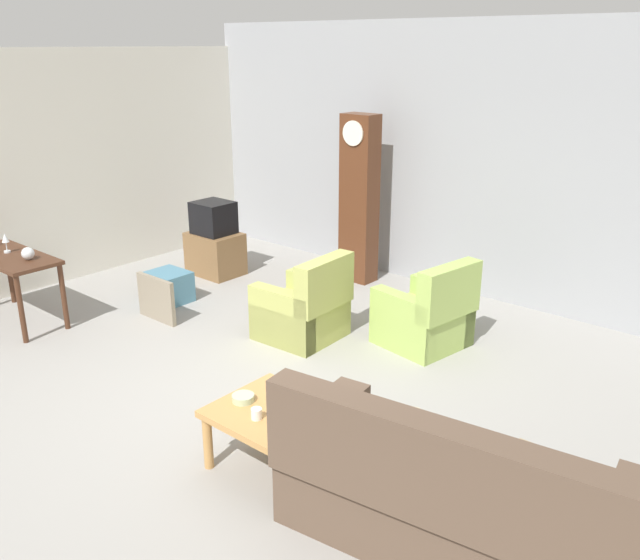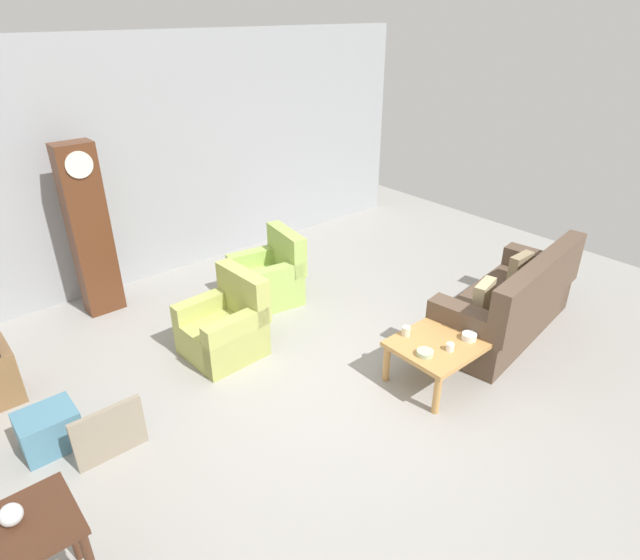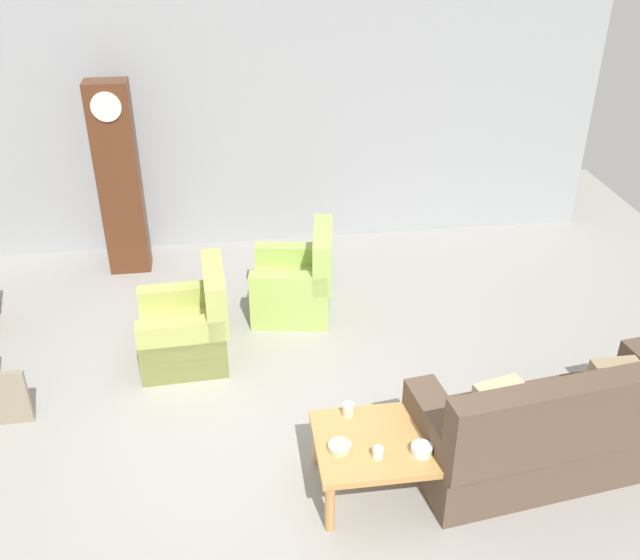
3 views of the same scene
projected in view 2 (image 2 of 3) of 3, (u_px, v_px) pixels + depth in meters
name	position (u px, v px, depth m)	size (l,w,h in m)	color
ground_plane	(338.00, 381.00, 5.48)	(10.40, 10.40, 0.00)	#999691
garage_door_wall	(163.00, 160.00, 7.17)	(8.40, 0.16, 3.20)	#9EA0A5
couch_floral	(509.00, 305.00, 6.16)	(2.20, 1.16, 1.04)	brown
armchair_olive_near	(225.00, 328.00, 5.81)	(0.83, 0.80, 0.92)	tan
armchair_olive_far	(269.00, 278.00, 6.87)	(0.90, 0.88, 0.92)	#A2BF5C
coffee_table_wood	(440.00, 346.00, 5.34)	(0.96, 0.76, 0.47)	tan
grandfather_clock	(90.00, 231.00, 6.30)	(0.44, 0.30, 2.12)	#562D19
framed_picture_leaning	(110.00, 433.00, 4.46)	(0.60, 0.05, 0.50)	gray
storage_box_blue	(49.00, 430.00, 4.59)	(0.48, 0.39, 0.36)	teal
glass_dome_cloche	(11.00, 515.00, 3.06)	(0.13, 0.13, 0.13)	silver
cup_white_porcelain	(450.00, 347.00, 5.14)	(0.08, 0.08, 0.08)	white
cup_blue_rimmed	(488.00, 334.00, 5.34)	(0.07, 0.07, 0.07)	silver
cup_cream_tall	(406.00, 331.00, 5.37)	(0.09, 0.09, 0.10)	beige
bowl_white_stacked	(469.00, 336.00, 5.31)	(0.15, 0.15, 0.06)	white
bowl_shallow_green	(425.00, 353.00, 5.07)	(0.16, 0.16, 0.05)	#B2C69E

